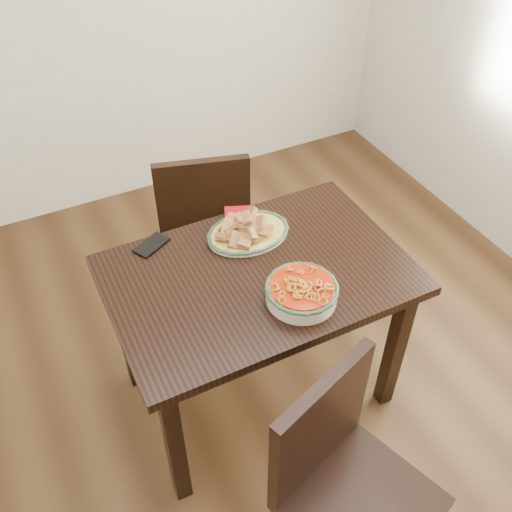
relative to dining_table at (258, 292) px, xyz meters
name	(u,v)px	position (x,y,z in m)	size (l,w,h in m)	color
floor	(249,392)	(-0.05, 0.00, -0.64)	(3.50, 3.50, 0.00)	#332010
dining_table	(258,292)	(0.00, 0.00, 0.00)	(1.11, 0.74, 0.75)	black
chair_far	(203,218)	(0.05, 0.68, -0.14)	(0.52, 0.52, 0.89)	black
chair_near	(342,475)	(-0.06, -0.71, -0.14)	(0.53, 0.53, 0.89)	black
fish_plate	(248,226)	(0.06, 0.20, 0.15)	(0.33, 0.26, 0.11)	#F1E6CC
noodle_bowl	(302,290)	(0.07, -0.19, 0.15)	(0.26, 0.26, 0.08)	beige
smartphone	(151,245)	(-0.31, 0.31, 0.11)	(0.14, 0.07, 0.01)	black
napkin	(240,215)	(0.08, 0.33, 0.11)	(0.12, 0.10, 0.01)	maroon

